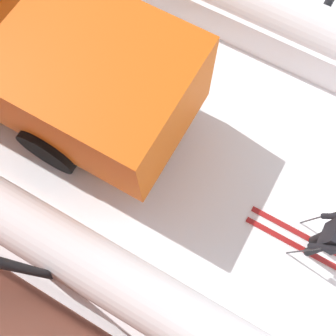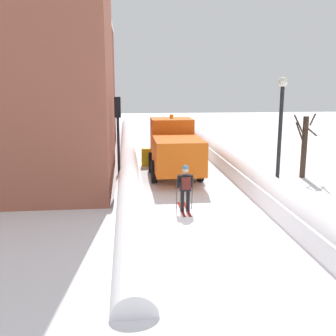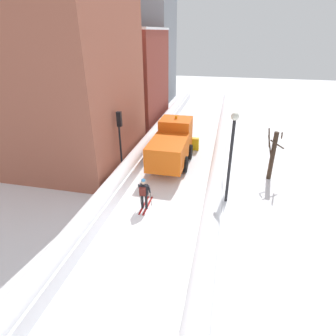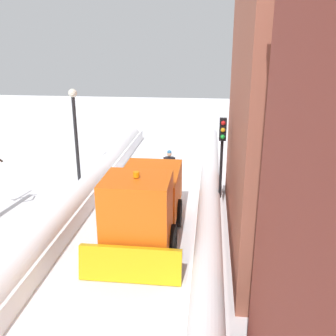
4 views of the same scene
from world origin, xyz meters
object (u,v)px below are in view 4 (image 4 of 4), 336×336
(plow_truck, at_px, (145,201))
(skier, at_px, (169,165))
(traffic_light_pole, at_px, (222,148))
(street_lamp, at_px, (75,128))

(plow_truck, bearing_deg, skier, -92.82)
(skier, bearing_deg, traffic_light_pole, 125.94)
(traffic_light_pole, distance_m, street_lamp, 7.00)
(skier, distance_m, street_lamp, 5.06)
(traffic_light_pole, xyz_separation_m, street_lamp, (6.76, -1.80, 0.25))
(skier, height_order, street_lamp, street_lamp)
(plow_truck, distance_m, traffic_light_pole, 3.93)
(plow_truck, distance_m, street_lamp, 5.96)
(plow_truck, height_order, traffic_light_pole, traffic_light_pole)
(plow_truck, relative_size, street_lamp, 1.19)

